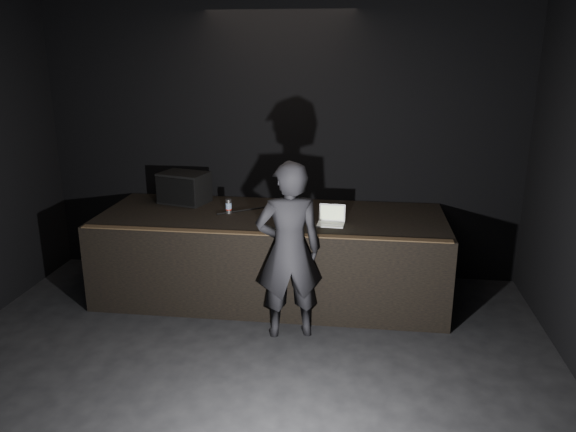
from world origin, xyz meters
The scene contains 10 objects.
room_walls centered at (0.00, 0.00, 2.02)m, with size 6.10×7.10×3.52m.
stage_riser centered at (0.00, 2.73, 0.50)m, with size 4.00×1.50×1.00m, color black.
riser_lip centered at (0.00, 2.02, 1.01)m, with size 3.92×0.10×0.01m, color brown.
stage_monitor centered at (-1.17, 3.12, 1.19)m, with size 0.65×0.55×0.38m.
cable centered at (-0.24, 2.92, 1.01)m, with size 0.02×0.02×0.96m, color black.
laptop centered at (0.71, 2.48, 1.05)m, with size 0.31×0.28×0.20m.
beer_can centered at (-0.51, 2.73, 1.08)m, with size 0.07×0.07×0.17m.
plastic_cup centered at (0.80, 3.03, 1.06)m, with size 0.09×0.09×0.11m, color white.
wii_remote centered at (0.03, 2.13, 1.01)m, with size 0.04×0.15×0.03m, color white.
person centered at (0.33, 1.78, 0.92)m, with size 0.67×0.44×1.83m, color black.
Camera 1 is at (1.00, -3.44, 2.86)m, focal length 35.00 mm.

